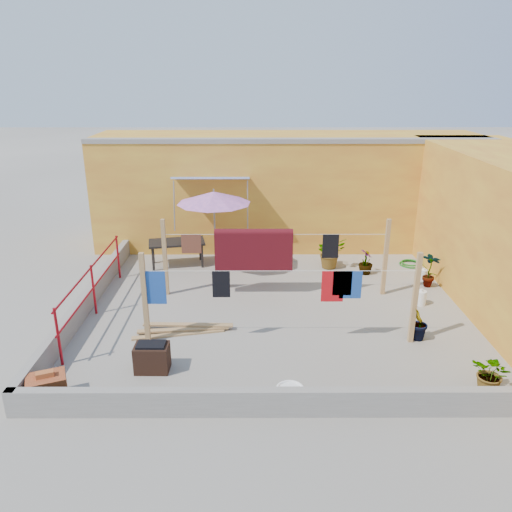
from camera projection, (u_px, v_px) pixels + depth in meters
name	position (u px, v px, depth m)	size (l,w,h in m)	color
ground	(276.00, 309.00, 10.83)	(80.00, 80.00, 0.00)	#9E998E
wall_back	(287.00, 189.00, 14.70)	(11.00, 3.27, 3.21)	gold
parapet_front	(286.00, 402.00, 7.40)	(8.30, 0.16, 0.44)	gray
parapet_left	(87.00, 300.00, 10.75)	(0.16, 7.30, 0.44)	gray
red_railing	(93.00, 282.00, 10.39)	(0.05, 4.20, 1.10)	maroon
clothesline_rig	(258.00, 256.00, 10.99)	(5.09, 2.35, 1.80)	tan
patio_umbrella	(214.00, 198.00, 12.14)	(1.98, 1.98, 2.19)	gray
outdoor_table	(177.00, 244.00, 13.12)	(1.56, 0.99, 0.68)	black
brick_stack	(47.00, 388.00, 7.74)	(0.69, 0.61, 0.50)	#994B23
lumber_pile	(183.00, 329.00, 9.85)	(1.95, 0.57, 0.12)	tan
brazier	(152.00, 357.00, 8.51)	(0.58, 0.39, 0.52)	black
white_basin	(290.00, 390.00, 7.99)	(0.46, 0.46, 0.08)	white
water_jug_a	(421.00, 298.00, 10.99)	(0.24, 0.24, 0.37)	white
water_jug_b	(423.00, 275.00, 12.31)	(0.20, 0.20, 0.32)	white
green_hose	(410.00, 264.00, 13.34)	(0.58, 0.58, 0.08)	#186717
plant_back_a	(330.00, 252.00, 13.05)	(0.76, 0.65, 0.84)	#215518
plant_back_b	(366.00, 262.00, 12.66)	(0.36, 0.36, 0.64)	#215518
plant_right_a	(430.00, 269.00, 11.84)	(0.47, 0.32, 0.88)	#215518
plant_right_b	(419.00, 323.00, 9.45)	(0.40, 0.32, 0.72)	#215518
plant_right_c	(492.00, 374.00, 7.90)	(0.59, 0.51, 0.66)	#215518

